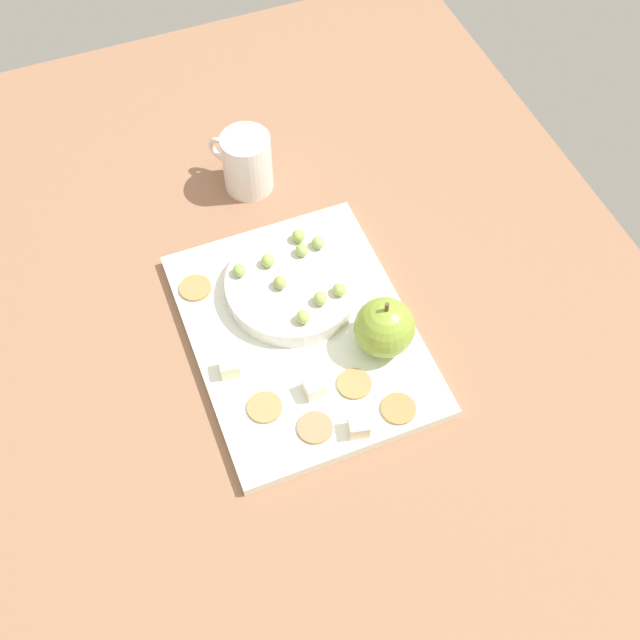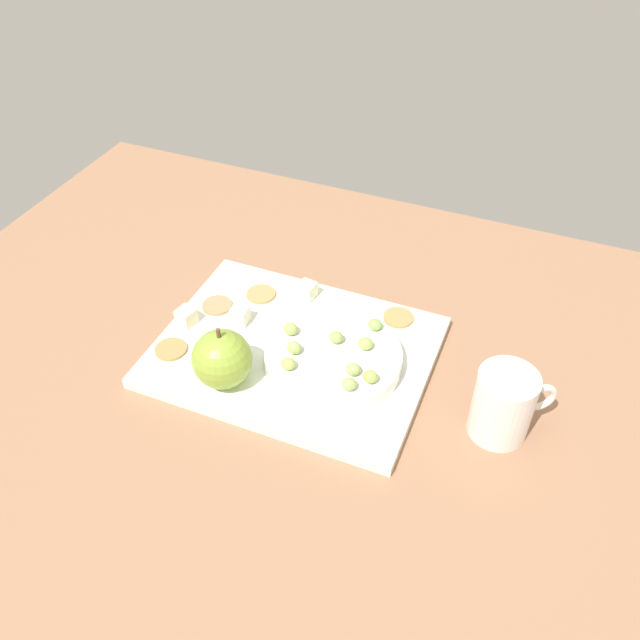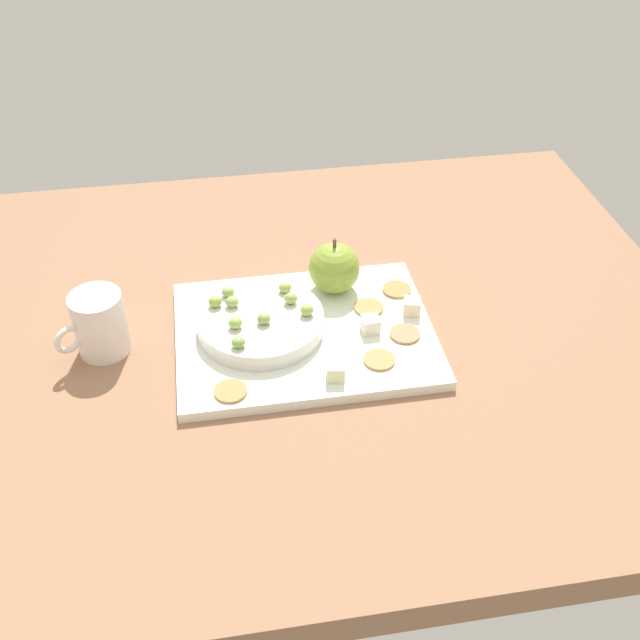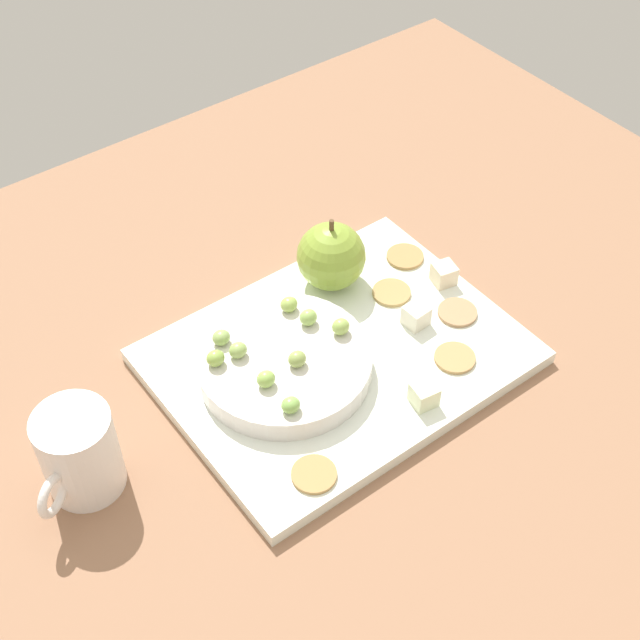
% 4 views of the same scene
% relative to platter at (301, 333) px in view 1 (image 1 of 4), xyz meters
% --- Properties ---
extents(table, '(1.21, 0.89, 0.04)m').
position_rel_platter_xyz_m(table, '(0.04, -0.03, -0.03)').
color(table, '#956A4D').
rests_on(table, ground).
extents(platter, '(0.35, 0.27, 0.02)m').
position_rel_platter_xyz_m(platter, '(0.00, 0.00, 0.00)').
color(platter, white).
rests_on(platter, table).
extents(serving_dish, '(0.17, 0.17, 0.02)m').
position_rel_platter_xyz_m(serving_dish, '(0.06, -0.01, 0.02)').
color(serving_dish, silver).
rests_on(serving_dish, platter).
extents(apple_whole, '(0.07, 0.07, 0.07)m').
position_rel_platter_xyz_m(apple_whole, '(-0.06, -0.08, 0.04)').
color(apple_whole, '#88A838').
rests_on(apple_whole, platter).
extents(apple_stem, '(0.01, 0.01, 0.01)m').
position_rel_platter_xyz_m(apple_stem, '(-0.06, -0.08, 0.09)').
color(apple_stem, brown).
rests_on(apple_stem, apple_whole).
extents(cheese_cube_0, '(0.03, 0.03, 0.02)m').
position_rel_platter_xyz_m(cheese_cube_0, '(-0.15, -0.01, 0.02)').
color(cheese_cube_0, '#F9E4BE').
rests_on(cheese_cube_0, platter).
extents(cheese_cube_1, '(0.02, 0.02, 0.02)m').
position_rel_platter_xyz_m(cheese_cube_1, '(-0.09, 0.02, 0.02)').
color(cheese_cube_1, '#F0E8CD').
rests_on(cheese_cube_1, platter).
extents(cheese_cube_2, '(0.03, 0.03, 0.02)m').
position_rel_platter_xyz_m(cheese_cube_2, '(-0.02, 0.10, 0.02)').
color(cheese_cube_2, '#EBF2BF').
rests_on(cheese_cube_2, platter).
extents(cracker_0, '(0.04, 0.04, 0.00)m').
position_rel_platter_xyz_m(cracker_0, '(-0.15, -0.07, 0.01)').
color(cracker_0, '#A9824C').
rests_on(cracker_0, platter).
extents(cracker_1, '(0.04, 0.04, 0.00)m').
position_rel_platter_xyz_m(cracker_1, '(0.11, 0.10, 0.01)').
color(cracker_1, tan).
rests_on(cracker_1, platter).
extents(cracker_2, '(0.04, 0.04, 0.00)m').
position_rel_platter_xyz_m(cracker_2, '(-0.09, 0.08, 0.01)').
color(cracker_2, tan).
rests_on(cracker_2, platter).
extents(cracker_3, '(0.04, 0.04, 0.00)m').
position_rel_platter_xyz_m(cracker_3, '(-0.10, -0.03, 0.01)').
color(cracker_3, tan).
rests_on(cracker_3, platter).
extents(cracker_4, '(0.04, 0.04, 0.00)m').
position_rel_platter_xyz_m(cracker_4, '(-0.13, 0.03, 0.01)').
color(cracker_4, tan).
rests_on(cracker_4, platter).
extents(grape_0, '(0.02, 0.02, 0.02)m').
position_rel_platter_xyz_m(grape_0, '(-0.00, -0.00, 0.04)').
color(grape_0, '#A0C15B').
rests_on(grape_0, serving_dish).
extents(grape_1, '(0.02, 0.02, 0.02)m').
position_rel_platter_xyz_m(grape_1, '(0.05, 0.01, 0.04)').
color(grape_1, '#95AC57').
rests_on(grape_1, serving_dish).
extents(grape_2, '(0.02, 0.02, 0.02)m').
position_rel_platter_xyz_m(grape_2, '(0.02, -0.06, 0.04)').
color(grape_2, '#9FBD57').
rests_on(grape_2, serving_dish).
extents(grape_3, '(0.02, 0.02, 0.02)m').
position_rel_platter_xyz_m(grape_3, '(0.09, 0.01, 0.04)').
color(grape_3, '#99C358').
rests_on(grape_3, serving_dish).
extents(grape_4, '(0.02, 0.02, 0.02)m').
position_rel_platter_xyz_m(grape_4, '(0.01, -0.03, 0.04)').
color(grape_4, '#9BC25F').
rests_on(grape_4, serving_dish).
extents(grape_5, '(0.02, 0.02, 0.02)m').
position_rel_platter_xyz_m(grape_5, '(0.09, -0.04, 0.04)').
color(grape_5, '#9AB960').
rests_on(grape_5, serving_dish).
extents(grape_6, '(0.02, 0.02, 0.01)m').
position_rel_platter_xyz_m(grape_6, '(0.09, 0.05, 0.04)').
color(grape_6, '#8ABE58').
rests_on(grape_6, serving_dish).
extents(grape_7, '(0.02, 0.02, 0.02)m').
position_rel_platter_xyz_m(grape_7, '(0.12, -0.04, 0.04)').
color(grape_7, '#96BC51').
rests_on(grape_7, serving_dish).
extents(grape_8, '(0.02, 0.02, 0.01)m').
position_rel_platter_xyz_m(grape_8, '(0.10, -0.06, 0.04)').
color(grape_8, '#95B461').
rests_on(grape_8, serving_dish).
extents(cup, '(0.09, 0.08, 0.09)m').
position_rel_platter_xyz_m(cup, '(0.27, -0.02, 0.04)').
color(cup, white).
rests_on(cup, table).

